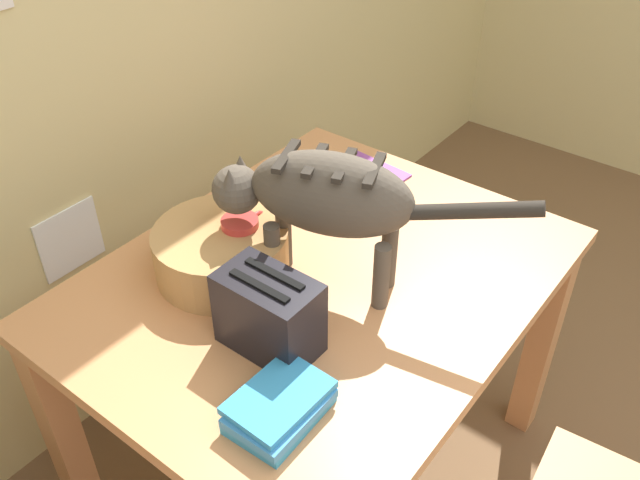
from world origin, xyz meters
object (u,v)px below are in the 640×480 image
at_px(magazine, 355,179).
at_px(book_stack, 280,407).
at_px(cat, 323,198).
at_px(toaster, 269,314).
at_px(dining_table, 320,304).
at_px(wicker_basket, 221,251).
at_px(saucer_bowl, 243,259).
at_px(coffee_mug, 242,235).

xyz_separation_m(magazine, book_stack, (-0.74, -0.36, 0.03)).
bearing_deg(cat, toaster, 168.98).
distance_m(dining_table, wicker_basket, 0.27).
distance_m(dining_table, magazine, 0.43).
height_order(dining_table, saucer_bowl, saucer_bowl).
relative_size(wicker_basket, toaster, 1.53).
bearing_deg(saucer_bowl, book_stack, -128.67).
xyz_separation_m(dining_table, book_stack, (-0.36, -0.19, 0.12)).
relative_size(cat, saucer_bowl, 3.04).
bearing_deg(cat, wicker_basket, 98.03).
distance_m(book_stack, toaster, 0.19).
relative_size(dining_table, book_stack, 5.83).
height_order(cat, coffee_mug, cat).
bearing_deg(wicker_basket, book_stack, -122.51).
height_order(cat, wicker_basket, cat).
relative_size(coffee_mug, wicker_basket, 0.42).
height_order(coffee_mug, magazine, coffee_mug).
distance_m(coffee_mug, book_stack, 0.45).
height_order(magazine, toaster, toaster).
xyz_separation_m(saucer_bowl, magazine, (0.46, 0.01, -0.02)).
relative_size(cat, magazine, 2.65).
distance_m(dining_table, book_stack, 0.43).
xyz_separation_m(coffee_mug, book_stack, (-0.28, -0.35, -0.06)).
height_order(dining_table, cat, cat).
distance_m(magazine, book_stack, 0.83).
xyz_separation_m(magazine, wicker_basket, (-0.51, 0.01, 0.06)).
bearing_deg(dining_table, book_stack, -152.58).
bearing_deg(dining_table, magazine, 24.38).
relative_size(saucer_bowl, toaster, 1.07).
bearing_deg(saucer_bowl, toaster, -125.11).
distance_m(cat, coffee_mug, 0.24).
relative_size(book_stack, toaster, 0.96).
xyz_separation_m(cat, toaster, (-0.22, -0.04, -0.14)).
distance_m(saucer_bowl, toaster, 0.27).
xyz_separation_m(coffee_mug, toaster, (-0.16, -0.22, 0.00)).
distance_m(cat, magazine, 0.49).
height_order(coffee_mug, wicker_basket, coffee_mug).
bearing_deg(saucer_bowl, coffee_mug, 0.00).
distance_m(saucer_bowl, coffee_mug, 0.07).
bearing_deg(toaster, wicker_basket, 65.37).
bearing_deg(book_stack, cat, 26.04).
relative_size(cat, coffee_mug, 5.07).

